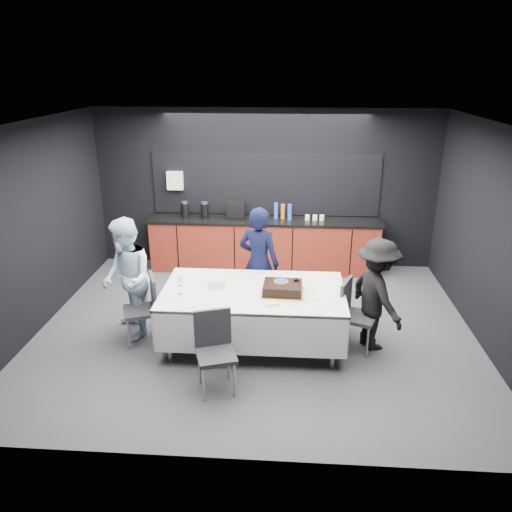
{
  "coord_description": "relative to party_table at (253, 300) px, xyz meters",
  "views": [
    {
      "loc": [
        0.44,
        -6.17,
        3.46
      ],
      "look_at": [
        0.0,
        0.1,
        1.05
      ],
      "focal_mm": 35.0,
      "sensor_mm": 36.0,
      "label": 1
    }
  ],
  "objects": [
    {
      "name": "ground",
      "position": [
        0.0,
        0.4,
        -0.64
      ],
      "size": [
        6.0,
        6.0,
        0.0
      ],
      "primitive_type": "plane",
      "color": "#424247",
      "rests_on": "ground"
    },
    {
      "name": "room_shell",
      "position": [
        0.0,
        0.4,
        1.22
      ],
      "size": [
        6.04,
        5.04,
        2.82
      ],
      "color": "white",
      "rests_on": "ground"
    },
    {
      "name": "kitchenette",
      "position": [
        -0.02,
        2.62,
        -0.1
      ],
      "size": [
        4.1,
        0.64,
        2.05
      ],
      "color": "maroon",
      "rests_on": "ground"
    },
    {
      "name": "party_table",
      "position": [
        0.0,
        0.0,
        0.0
      ],
      "size": [
        2.32,
        1.32,
        0.78
      ],
      "color": "#99999E",
      "rests_on": "ground"
    },
    {
      "name": "cake_assembly",
      "position": [
        0.38,
        -0.06,
        0.2
      ],
      "size": [
        0.53,
        0.44,
        0.16
      ],
      "color": "gold",
      "rests_on": "party_table"
    },
    {
      "name": "plate_stack",
      "position": [
        -0.48,
        0.08,
        0.19
      ],
      "size": [
        0.22,
        0.22,
        0.1
      ],
      "primitive_type": "cylinder",
      "color": "white",
      "rests_on": "party_table"
    },
    {
      "name": "loose_plate_near",
      "position": [
        -0.42,
        -0.45,
        0.14
      ],
      "size": [
        0.21,
        0.21,
        0.01
      ],
      "primitive_type": "cylinder",
      "color": "white",
      "rests_on": "party_table"
    },
    {
      "name": "loose_plate_right_a",
      "position": [
        0.75,
        0.17,
        0.14
      ],
      "size": [
        0.2,
        0.2,
        0.01
      ],
      "primitive_type": "cylinder",
      "color": "white",
      "rests_on": "party_table"
    },
    {
      "name": "loose_plate_right_b",
      "position": [
        0.74,
        -0.2,
        0.14
      ],
      "size": [
        0.21,
        0.21,
        0.01
      ],
      "primitive_type": "cylinder",
      "color": "white",
      "rests_on": "party_table"
    },
    {
      "name": "loose_plate_far",
      "position": [
        0.04,
        0.44,
        0.14
      ],
      "size": [
        0.19,
        0.19,
        0.01
      ],
      "primitive_type": "cylinder",
      "color": "white",
      "rests_on": "party_table"
    },
    {
      "name": "fork_pile",
      "position": [
        0.25,
        -0.4,
        0.15
      ],
      "size": [
        0.2,
        0.17,
        0.03
      ],
      "primitive_type": "cube",
      "rotation": [
        0.0,
        0.0,
        0.43
      ],
      "color": "white",
      "rests_on": "party_table"
    },
    {
      "name": "champagne_flute",
      "position": [
        -0.9,
        -0.2,
        0.3
      ],
      "size": [
        0.06,
        0.06,
        0.22
      ],
      "color": "white",
      "rests_on": "party_table"
    },
    {
      "name": "chair_left",
      "position": [
        -1.41,
        -0.02,
        -0.11
      ],
      "size": [
        0.54,
        0.54,
        0.92
      ],
      "color": "#28292D",
      "rests_on": "ground"
    },
    {
      "name": "chair_right",
      "position": [
        1.28,
        0.0,
        -0.11
      ],
      "size": [
        0.55,
        0.55,
        0.92
      ],
      "color": "#28292D",
      "rests_on": "ground"
    },
    {
      "name": "chair_near",
      "position": [
        -0.36,
        -0.97,
        -0.11
      ],
      "size": [
        0.53,
        0.53,
        0.92
      ],
      "color": "#28292D",
      "rests_on": "ground"
    },
    {
      "name": "person_center",
      "position": [
        0.02,
        0.8,
        0.18
      ],
      "size": [
        0.7,
        0.57,
        1.65
      ],
      "primitive_type": "imported",
      "rotation": [
        0.0,
        0.0,
        2.8
      ],
      "color": "black",
      "rests_on": "ground"
    },
    {
      "name": "person_left",
      "position": [
        -1.68,
        0.12,
        0.18
      ],
      "size": [
        0.93,
        1.0,
        1.64
      ],
      "primitive_type": "imported",
      "rotation": [
        0.0,
        0.0,
        -1.07
      ],
      "color": "silver",
      "rests_on": "ground"
    },
    {
      "name": "person_right",
      "position": [
        1.56,
        0.05,
        0.1
      ],
      "size": [
        0.91,
        1.1,
        1.48
      ],
      "primitive_type": "imported",
      "rotation": [
        0.0,
        0.0,
        2.02
      ],
      "color": "black",
      "rests_on": "ground"
    }
  ]
}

